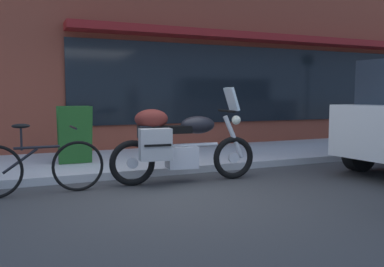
% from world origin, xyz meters
% --- Properties ---
extents(ground_plane, '(80.00, 80.00, 0.00)m').
position_xyz_m(ground_plane, '(0.00, 0.00, 0.00)').
color(ground_plane, '#393939').
extents(storefront_building, '(20.14, 0.90, 7.87)m').
position_xyz_m(storefront_building, '(6.07, 3.98, 3.84)').
color(storefront_building, brown).
rests_on(storefront_building, ground_plane).
extents(touring_motorcycle, '(2.22, 0.62, 1.40)m').
position_xyz_m(touring_motorcycle, '(0.23, 0.63, 0.61)').
color(touring_motorcycle, black).
rests_on(touring_motorcycle, ground_plane).
extents(parked_bicycle, '(1.69, 0.48, 0.93)m').
position_xyz_m(parked_bicycle, '(-1.69, 0.67, 0.37)').
color(parked_bicycle, black).
rests_on(parked_bicycle, ground_plane).
extents(sandwich_board_sign, '(0.55, 0.42, 0.98)m').
position_xyz_m(sandwich_board_sign, '(-1.01, 2.28, 0.61)').
color(sandwich_board_sign, '#1E511E').
rests_on(sandwich_board_sign, sidewalk_curb).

